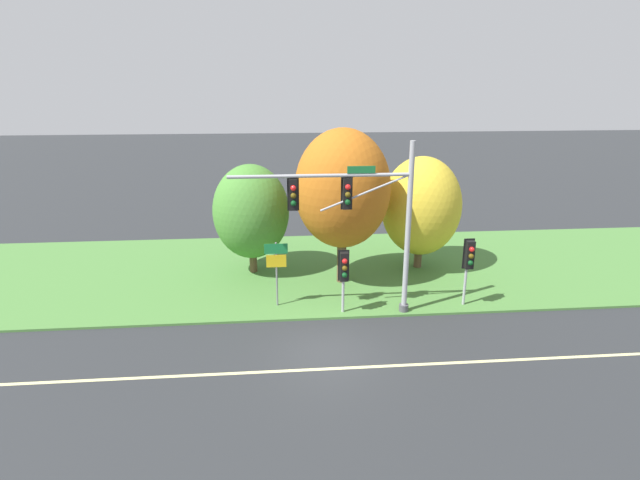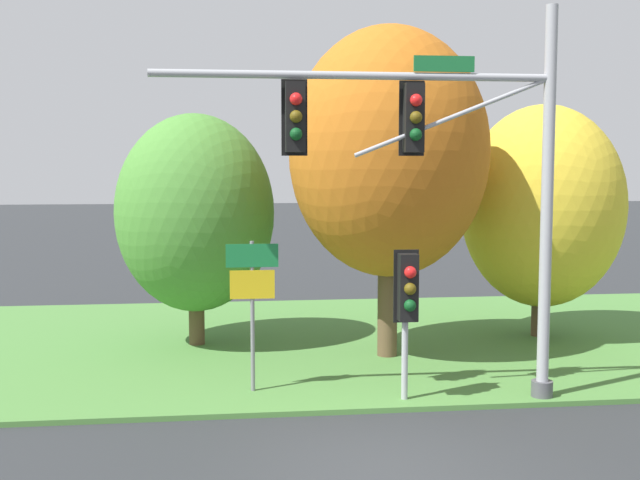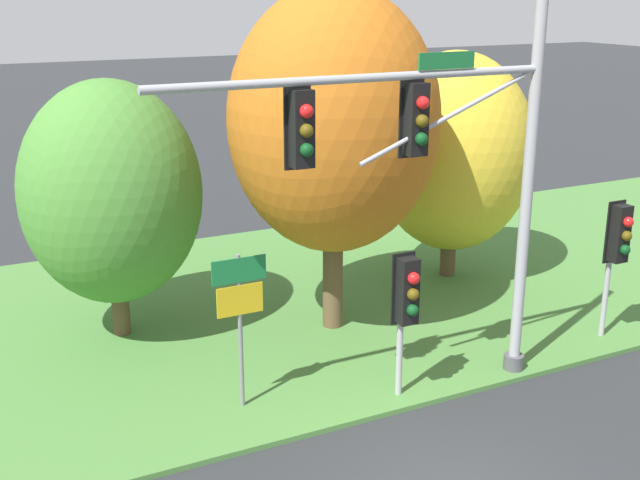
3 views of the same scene
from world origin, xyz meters
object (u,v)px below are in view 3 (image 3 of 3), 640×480
object	(u,v)px
route_sign_post	(240,305)
tree_nearest_road	(111,193)
tree_left_of_mast	(334,122)
pedestrian_signal_near_kerb	(618,242)
pedestrian_signal_further_along	(406,298)
tree_behind_signpost	(453,152)
traffic_signal_mast	(442,159)

from	to	relation	value
route_sign_post	tree_nearest_road	distance (m)	4.53
tree_nearest_road	tree_left_of_mast	xyz separation A→B (m)	(4.34, -1.68, 1.42)
pedestrian_signal_near_kerb	pedestrian_signal_further_along	distance (m)	5.39
tree_nearest_road	tree_behind_signpost	distance (m)	8.61
tree_left_of_mast	route_sign_post	bearing A→B (deg)	-141.34
pedestrian_signal_further_along	tree_behind_signpost	distance (m)	7.08
pedestrian_signal_near_kerb	route_sign_post	world-z (taller)	pedestrian_signal_near_kerb
traffic_signal_mast	tree_behind_signpost	size ratio (longest dim) A/B	1.26
traffic_signal_mast	tree_behind_signpost	distance (m)	6.63
tree_left_of_mast	tree_behind_signpost	distance (m)	4.75
traffic_signal_mast	tree_left_of_mast	world-z (taller)	tree_left_of_mast
traffic_signal_mast	tree_left_of_mast	xyz separation A→B (m)	(-0.27, 3.54, 0.16)
traffic_signal_mast	route_sign_post	distance (m)	4.33
route_sign_post	tree_behind_signpost	distance (m)	8.58
route_sign_post	tree_nearest_road	size ratio (longest dim) A/B	0.52
route_sign_post	tree_left_of_mast	xyz separation A→B (m)	(3.14, 2.51, 2.62)
pedestrian_signal_near_kerb	tree_nearest_road	distance (m)	10.64
pedestrian_signal_further_along	tree_left_of_mast	xyz separation A→B (m)	(0.37, 3.56, 2.62)
pedestrian_signal_further_along	tree_behind_signpost	world-z (taller)	tree_behind_signpost
pedestrian_signal_further_along	tree_left_of_mast	size ratio (longest dim) A/B	0.38
traffic_signal_mast	tree_left_of_mast	size ratio (longest dim) A/B	0.99
route_sign_post	tree_left_of_mast	distance (m)	4.80
route_sign_post	traffic_signal_mast	bearing A→B (deg)	-16.84
tree_left_of_mast	tree_behind_signpost	world-z (taller)	tree_left_of_mast
traffic_signal_mast	tree_left_of_mast	bearing A→B (deg)	94.30
pedestrian_signal_near_kerb	pedestrian_signal_further_along	world-z (taller)	pedestrian_signal_near_kerb
tree_nearest_road	tree_behind_signpost	bearing A→B (deg)	-0.42
pedestrian_signal_near_kerb	route_sign_post	bearing A→B (deg)	174.56
pedestrian_signal_further_along	pedestrian_signal_near_kerb	bearing A→B (deg)	2.91
traffic_signal_mast	pedestrian_signal_near_kerb	xyz separation A→B (m)	(4.74, 0.26, -2.23)
traffic_signal_mast	pedestrian_signal_near_kerb	distance (m)	5.25
tree_nearest_road	tree_left_of_mast	bearing A→B (deg)	-21.20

